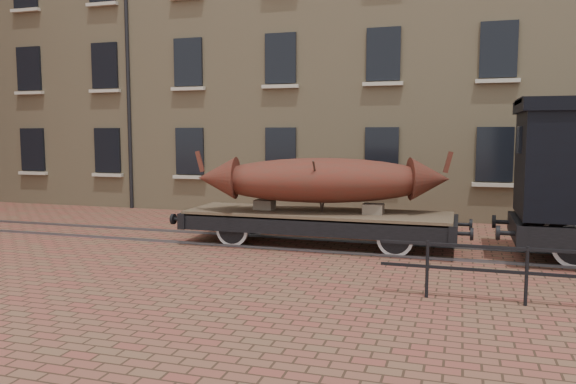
% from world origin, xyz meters
% --- Properties ---
extents(ground, '(90.00, 90.00, 0.00)m').
position_xyz_m(ground, '(0.00, 0.00, 0.00)').
color(ground, brown).
extents(warehouse_cream, '(40.00, 10.19, 14.00)m').
position_xyz_m(warehouse_cream, '(3.00, 9.99, 7.00)').
color(warehouse_cream, tan).
rests_on(warehouse_cream, ground).
extents(rail_track, '(30.00, 1.52, 0.06)m').
position_xyz_m(rail_track, '(0.00, 0.00, 0.03)').
color(rail_track, '#59595E').
rests_on(rail_track, ground).
extents(flatcar_wagon, '(7.50, 2.03, 1.13)m').
position_xyz_m(flatcar_wagon, '(0.07, 0.00, 0.71)').
color(flatcar_wagon, brown).
rests_on(flatcar_wagon, ground).
extents(iron_boat, '(6.37, 3.01, 1.54)m').
position_xyz_m(iron_boat, '(0.19, -0.00, 1.69)').
color(iron_boat, '#5E2017').
rests_on(iron_boat, flatcar_wagon).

